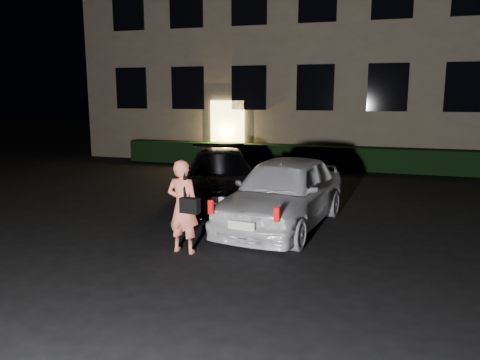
% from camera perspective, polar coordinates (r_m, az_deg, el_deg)
% --- Properties ---
extents(ground, '(80.00, 80.00, 0.00)m').
position_cam_1_polar(ground, '(7.98, -2.92, -9.97)').
color(ground, black).
rests_on(ground, ground).
extents(building, '(20.00, 8.11, 12.00)m').
position_cam_1_polar(building, '(22.38, 10.94, 18.59)').
color(building, brown).
rests_on(building, ground).
extents(hedge, '(15.00, 0.70, 0.85)m').
position_cam_1_polar(hedge, '(17.86, 8.71, 2.79)').
color(hedge, black).
rests_on(hedge, ground).
extents(sedan, '(3.38, 4.95, 1.33)m').
position_cam_1_polar(sedan, '(12.13, -2.40, 0.42)').
color(sedan, black).
rests_on(sedan, ground).
extents(hatch, '(2.33, 4.57, 1.49)m').
position_cam_1_polar(hatch, '(9.91, 5.35, -1.44)').
color(hatch, white).
rests_on(hatch, ground).
extents(man, '(0.70, 0.47, 1.67)m').
position_cam_1_polar(man, '(8.28, -6.95, -3.20)').
color(man, '#FF7A60').
rests_on(man, ground).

